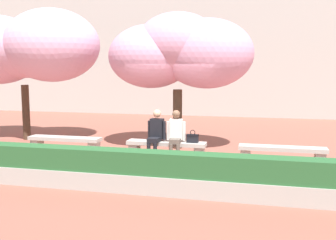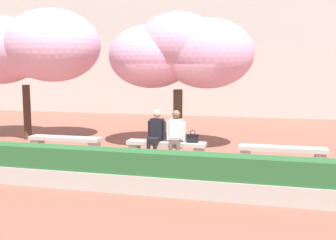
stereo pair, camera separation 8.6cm
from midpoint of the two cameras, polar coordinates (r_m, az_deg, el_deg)
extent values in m
plane|color=#8E5142|center=(10.56, -0.50, -5.53)|extent=(100.00, 100.00, 0.00)
cube|color=#B7B2A8|center=(22.00, 7.27, 10.38)|extent=(28.00, 4.00, 7.11)
cube|color=#ADA89E|center=(11.56, -14.95, -2.63)|extent=(2.13, 0.42, 0.10)
cube|color=#ADA89E|center=(12.05, -18.66, -3.45)|extent=(0.24, 0.34, 0.35)
cube|color=#ADA89E|center=(11.21, -10.89, -3.99)|extent=(0.24, 0.34, 0.35)
cube|color=#ADA89E|center=(10.48, -0.50, -3.39)|extent=(2.13, 0.42, 0.10)
cube|color=#ADA89E|center=(10.77, -5.12, -4.35)|extent=(0.24, 0.34, 0.35)
cube|color=#ADA89E|center=(10.34, 4.33, -4.83)|extent=(0.24, 0.34, 0.35)
cube|color=#ADA89E|center=(10.17, 16.02, -4.00)|extent=(2.13, 0.42, 0.10)
cube|color=#ADA89E|center=(10.22, 10.94, -5.09)|extent=(0.24, 0.34, 0.35)
cube|color=#ADA89E|center=(10.29, 20.97, -5.35)|extent=(0.24, 0.34, 0.35)
cube|color=black|center=(10.27, -3.18, -5.73)|extent=(0.12, 0.23, 0.06)
cylinder|color=black|center=(10.28, -3.07, -4.52)|extent=(0.10, 0.10, 0.42)
cube|color=black|center=(10.20, -2.24, -5.81)|extent=(0.12, 0.23, 0.06)
cylinder|color=black|center=(10.21, -2.12, -4.59)|extent=(0.10, 0.10, 0.42)
cube|color=black|center=(10.36, -2.25, -2.90)|extent=(0.31, 0.42, 0.12)
cube|color=black|center=(10.52, -1.84, -1.25)|extent=(0.36, 0.25, 0.54)
sphere|color=tan|center=(10.46, -1.85, 0.94)|extent=(0.21, 0.21, 0.21)
cylinder|color=black|center=(10.58, -2.94, -1.43)|extent=(0.09, 0.09, 0.50)
cylinder|color=black|center=(10.43, -0.79, -1.54)|extent=(0.09, 0.09, 0.50)
cube|color=black|center=(10.09, 0.12, -5.95)|extent=(0.12, 0.23, 0.06)
cylinder|color=brown|center=(10.11, 0.16, -4.71)|extent=(0.10, 0.10, 0.42)
cube|color=black|center=(10.07, 1.14, -5.98)|extent=(0.12, 0.23, 0.06)
cylinder|color=brown|center=(10.08, 1.18, -4.74)|extent=(0.10, 0.10, 0.42)
cube|color=brown|center=(10.22, 0.80, -3.04)|extent=(0.32, 0.43, 0.12)
cube|color=silver|center=(10.39, 0.96, -1.36)|extent=(0.36, 0.25, 0.54)
sphere|color=brown|center=(10.34, 0.96, 0.86)|extent=(0.21, 0.21, 0.21)
cylinder|color=silver|center=(10.40, -0.20, -1.57)|extent=(0.09, 0.09, 0.50)
cylinder|color=silver|center=(10.35, 2.10, -1.61)|extent=(0.09, 0.09, 0.50)
cube|color=black|center=(10.29, 3.36, -2.69)|extent=(0.30, 0.14, 0.22)
cube|color=black|center=(10.27, 3.35, -2.20)|extent=(0.30, 0.15, 0.04)
torus|color=black|center=(10.26, 3.36, -1.81)|extent=(0.14, 0.02, 0.14)
cylinder|color=#473323|center=(11.74, 1.18, 0.14)|extent=(0.27, 0.27, 1.76)
ellipsoid|color=pink|center=(11.67, 1.21, 10.95)|extent=(2.47, 2.21, 1.85)
ellipsoid|color=pink|center=(12.01, -2.66, 9.21)|extent=(2.54, 2.74, 1.91)
ellipsoid|color=pink|center=(11.55, 5.46, 9.57)|extent=(2.69, 2.35, 2.02)
cylinder|color=#473323|center=(14.08, -20.08, 1.06)|extent=(0.25, 0.25, 1.85)
ellipsoid|color=#EAA8C6|center=(14.03, -20.45, 9.62)|extent=(2.55, 2.18, 1.91)
ellipsoid|color=#EAA8C6|center=(13.51, -16.71, 10.34)|extent=(3.15, 2.89, 2.36)
cube|color=#ADA89E|center=(7.78, -5.92, -8.86)|extent=(11.14, 0.50, 0.36)
cube|color=#285B2D|center=(7.68, -5.96, -5.99)|extent=(11.04, 0.44, 0.44)
camera|label=1|loc=(0.04, -90.23, -0.03)|focal=42.00mm
camera|label=2|loc=(0.04, 89.77, 0.03)|focal=42.00mm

